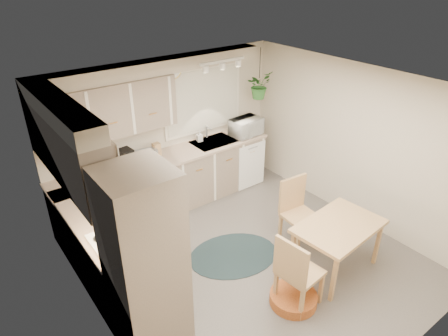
{
  "coord_description": "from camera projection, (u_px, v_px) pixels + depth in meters",
  "views": [
    {
      "loc": [
        -2.84,
        -3.18,
        3.69
      ],
      "look_at": [
        -0.02,
        0.55,
        1.2
      ],
      "focal_mm": 32.0,
      "sensor_mm": 36.0,
      "label": 1
    }
  ],
  "objects": [
    {
      "name": "window_blinds",
      "position": [
        204.0,
        100.0,
        6.57
      ],
      "size": [
        1.4,
        0.02,
        1.0
      ],
      "primitive_type": "cube",
      "color": "white",
      "rests_on": "wall_back"
    },
    {
      "name": "base_cab_back",
      "position": [
        169.0,
        183.0,
        6.44
      ],
      "size": [
        3.6,
        0.6,
        0.9
      ],
      "primitive_type": "cube",
      "color": "gray",
      "rests_on": "floor"
    },
    {
      "name": "wall_clock",
      "position": [
        172.0,
        70.0,
        6.0
      ],
      "size": [
        0.3,
        0.03,
        0.3
      ],
      "primitive_type": "cylinder",
      "rotation": [
        1.57,
        0.0,
        0.0
      ],
      "color": "gold",
      "rests_on": "wall_back"
    },
    {
      "name": "sink",
      "position": [
        214.0,
        144.0,
        6.71
      ],
      "size": [
        0.7,
        0.48,
        0.1
      ],
      "primitive_type": "cube",
      "color": "#9B9EA2",
      "rests_on": "counter_back"
    },
    {
      "name": "dining_table",
      "position": [
        336.0,
        247.0,
        5.18
      ],
      "size": [
        1.18,
        0.84,
        0.71
      ],
      "primitive_type": "cube",
      "rotation": [
        0.0,
        0.0,
        0.09
      ],
      "color": "tan",
      "rests_on": "floor"
    },
    {
      "name": "knife_block",
      "position": [
        157.0,
        150.0,
        6.12
      ],
      "size": [
        0.11,
        0.11,
        0.24
      ],
      "primitive_type": "cube",
      "rotation": [
        0.0,
        0.0,
        -0.02
      ],
      "color": "tan",
      "rests_on": "counter_back"
    },
    {
      "name": "toaster",
      "position": [
        147.0,
        156.0,
        6.01
      ],
      "size": [
        0.34,
        0.23,
        0.19
      ],
      "primitive_type": "cube",
      "rotation": [
        0.0,
        0.0,
        -0.16
      ],
      "color": "#9B9EA2",
      "rests_on": "counter_back"
    },
    {
      "name": "wall_back",
      "position": [
        167.0,
        132.0,
        6.4
      ],
      "size": [
        4.0,
        0.04,
        2.4
      ],
      "primitive_type": "cube",
      "color": "beige",
      "rests_on": "floor"
    },
    {
      "name": "soffit_left",
      "position": [
        57.0,
        108.0,
        4.13
      ],
      "size": [
        0.3,
        2.0,
        0.2
      ],
      "primitive_type": "cube",
      "color": "beige",
      "rests_on": "wall_left"
    },
    {
      "name": "chair_back",
      "position": [
        301.0,
        215.0,
        5.56
      ],
      "size": [
        0.51,
        0.51,
        1.0
      ],
      "primitive_type": "cube",
      "rotation": [
        0.0,
        0.0,
        3.05
      ],
      "color": "tan",
      "rests_on": "floor"
    },
    {
      "name": "wall_left",
      "position": [
        95.0,
        247.0,
        3.86
      ],
      "size": [
        0.04,
        4.2,
        2.4
      ],
      "primitive_type": "cube",
      "color": "beige",
      "rests_on": "floor"
    },
    {
      "name": "microwave",
      "position": [
        246.0,
        125.0,
        6.86
      ],
      "size": [
        0.57,
        0.35,
        0.36
      ],
      "primitive_type": "imported",
      "rotation": [
        0.0,
        0.0,
        0.1
      ],
      "color": "white",
      "rests_on": "counter_back"
    },
    {
      "name": "range_hood",
      "position": [
        110.0,
        206.0,
        4.14
      ],
      "size": [
        0.4,
        0.6,
        0.14
      ],
      "primitive_type": "cube",
      "color": "white",
      "rests_on": "upper_cab_left"
    },
    {
      "name": "wall_oven_face",
      "position": [
        174.0,
        253.0,
        4.01
      ],
      "size": [
        0.02,
        0.56,
        0.58
      ],
      "primitive_type": "cube",
      "color": "white",
      "rests_on": "oven_stack"
    },
    {
      "name": "chair_left",
      "position": [
        300.0,
        270.0,
        4.59
      ],
      "size": [
        0.51,
        0.51,
        0.99
      ],
      "primitive_type": "cube",
      "rotation": [
        0.0,
        0.0,
        -1.46
      ],
      "color": "tan",
      "rests_on": "floor"
    },
    {
      "name": "pet_bed",
      "position": [
        293.0,
        298.0,
        4.78
      ],
      "size": [
        0.65,
        0.65,
        0.13
      ],
      "primitive_type": "cylinder",
      "rotation": [
        0.0,
        0.0,
        -0.15
      ],
      "color": "#C26626",
      "rests_on": "floor"
    },
    {
      "name": "window_frame",
      "position": [
        203.0,
        100.0,
        6.57
      ],
      "size": [
        1.5,
        0.02,
        1.1
      ],
      "primitive_type": "cube",
      "color": "white",
      "rests_on": "wall_back"
    },
    {
      "name": "counter_left",
      "position": [
        97.0,
        218.0,
        4.77
      ],
      "size": [
        0.64,
        1.89,
        0.04
      ],
      "primitive_type": "cube",
      "color": "tan",
      "rests_on": "base_cab_left"
    },
    {
      "name": "base_cab_left",
      "position": [
        102.0,
        249.0,
        4.99
      ],
      "size": [
        0.6,
        1.85,
        0.9
      ],
      "primitive_type": "cube",
      "color": "gray",
      "rests_on": "floor"
    },
    {
      "name": "ceiling",
      "position": [
        256.0,
        90.0,
        4.36
      ],
      "size": [
        4.2,
        4.2,
        0.0
      ],
      "primitive_type": "plane",
      "color": "silver",
      "rests_on": "wall_back"
    },
    {
      "name": "dishwasher_front",
      "position": [
        252.0,
        166.0,
        7.03
      ],
      "size": [
        0.58,
        0.02,
        0.83
      ],
      "primitive_type": "cube",
      "color": "white",
      "rests_on": "base_cab_back"
    },
    {
      "name": "soap_bottle",
      "position": [
        200.0,
        139.0,
        6.68
      ],
      "size": [
        0.12,
        0.2,
        0.09
      ],
      "primitive_type": "imported",
      "rotation": [
        0.0,
        0.0,
        -0.17
      ],
      "color": "white",
      "rests_on": "counter_back"
    },
    {
      "name": "counter_back",
      "position": [
        167.0,
        157.0,
        6.21
      ],
      "size": [
        3.64,
        0.64,
        0.04
      ],
      "primitive_type": "cube",
      "color": "tan",
      "rests_on": "base_cab_back"
    },
    {
      "name": "upper_cab_back",
      "position": [
        107.0,
        111.0,
        5.46
      ],
      "size": [
        2.0,
        0.35,
        0.75
      ],
      "primitive_type": "cube",
      "color": "gray",
      "rests_on": "wall_back"
    },
    {
      "name": "wall_front",
      "position": [
        411.0,
        282.0,
        3.44
      ],
      "size": [
        4.0,
        0.04,
        2.4
      ],
      "primitive_type": "cube",
      "color": "beige",
      "rests_on": "floor"
    },
    {
      "name": "wall_right",
      "position": [
        353.0,
        144.0,
        5.99
      ],
      "size": [
        0.04,
        4.2,
        2.4
      ],
      "primitive_type": "cube",
      "color": "beige",
      "rests_on": "floor"
    },
    {
      "name": "braided_rug",
      "position": [
        233.0,
        255.0,
        5.57
      ],
      "size": [
        1.48,
        1.27,
        0.01
      ],
      "primitive_type": "ellipsoid",
      "rotation": [
        0.0,
        0.0,
        -0.3
      ],
      "color": "black",
      "rests_on": "floor"
    },
    {
      "name": "coffee_maker",
      "position": [
        127.0,
        159.0,
        5.79
      ],
      "size": [
        0.19,
        0.22,
        0.3
      ],
      "primitive_type": "cube",
      "rotation": [
        0.0,
        0.0,
        0.09
      ],
      "color": "black",
      "rests_on": "counter_back"
    },
    {
      "name": "floor",
      "position": [
        249.0,
        260.0,
        5.49
      ],
      "size": [
        4.2,
        4.2,
        0.0
      ],
      "primitive_type": "plane",
      "color": "#625C56",
      "rests_on": "ground"
    },
    {
      "name": "track_light_bar",
      "position": [
        222.0,
        61.0,
        5.86
      ],
      "size": [
        0.8,
        0.04,
        0.04
      ],
      "primitive_type": "cube",
      "color": "white",
      "rests_on": "ceiling"
    },
    {
      "name": "cooktop",
      "position": [
        117.0,
        240.0,
        4.36
      ],
      "size": [
        0.52,
        0.58,
        0.02
      ],
      "primitive_type": "cube",
      "color": "white",
      "rests_on": "counter_left"
    },
    {
      "name": "upper_cab_left",
      "position": [
        68.0,
        149.0,
        4.36
      ],
      "size": [
        0.35,
        2.0,
        0.75
      ],
      "primitive_type": "cube",
      "color": "gray",
      "rests_on": "wall_left"
    },
    {
      "name": "oven_stack",
      "position": [
        145.0,
        267.0,
        3.84
      ],
      "size": [
        0.65,
        0.65,
        2.1
      ],
      "primitive_type": "cube",
      "color": "gray",
      "rests_on": "floor"
    },
    {
      "name": "soffit_back",
      "position": [
        155.0,
        67.0,
        5.68
      ],
      "size": [
        3.6,
        0.3,
        0.2
      ],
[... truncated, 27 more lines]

